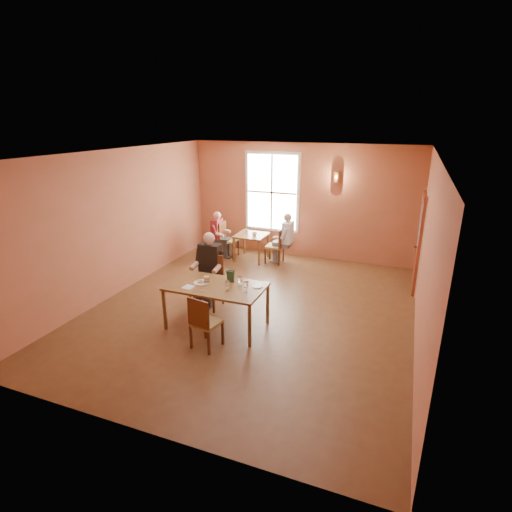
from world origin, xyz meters
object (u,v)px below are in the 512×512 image
(main_table, at_px, (217,306))
(chair_diner_white, at_px, (275,245))
(diner_main, at_px, (207,274))
(second_table, at_px, (251,247))
(chair_diner_maroon, at_px, (229,240))
(diner_white, at_px, (276,239))
(diner_maroon, at_px, (228,235))
(chair_diner_main, at_px, (209,283))
(chair_empty, at_px, (206,321))

(main_table, height_order, chair_diner_white, chair_diner_white)
(diner_main, bearing_deg, second_table, -84.88)
(main_table, bearing_deg, chair_diner_maroon, 111.56)
(diner_white, bearing_deg, chair_diner_maroon, 90.00)
(chair_diner_white, distance_m, diner_maroon, 1.34)
(chair_diner_main, xyz_separation_m, diner_white, (0.41, 2.93, 0.12))
(second_table, height_order, chair_diner_white, chair_diner_white)
(chair_diner_main, height_order, second_table, chair_diner_main)
(chair_diner_main, relative_size, diner_maroon, 0.87)
(diner_white, relative_size, chair_diner_maroon, 1.33)
(second_table, relative_size, diner_maroon, 0.65)
(diner_main, distance_m, diner_maroon, 3.11)
(chair_empty, distance_m, diner_maroon, 4.55)
(diner_main, xyz_separation_m, chair_diner_white, (0.38, 2.96, -0.24))
(chair_diner_main, height_order, diner_maroon, diner_maroon)
(diner_main, height_order, second_table, diner_main)
(diner_main, bearing_deg, chair_empty, 116.59)
(diner_white, bearing_deg, chair_diner_main, 171.95)
(main_table, height_order, second_table, main_table)
(chair_diner_main, bearing_deg, second_table, -84.83)
(main_table, relative_size, chair_empty, 1.85)
(main_table, height_order, chair_empty, chair_empty)
(main_table, relative_size, diner_maroon, 1.42)
(chair_diner_maroon, distance_m, diner_maroon, 0.12)
(diner_white, xyz_separation_m, chair_diner_maroon, (-1.33, 0.00, -0.16))
(diner_maroon, bearing_deg, chair_diner_white, 90.00)
(chair_diner_main, bearing_deg, main_table, 127.57)
(main_table, distance_m, diner_white, 3.59)
(chair_diner_main, distance_m, chair_empty, 1.48)
(diner_main, height_order, chair_empty, diner_main)
(chair_diner_main, bearing_deg, diner_white, -98.05)
(diner_main, bearing_deg, chair_diner_maroon, -72.83)
(diner_main, bearing_deg, diner_white, -97.97)
(second_table, xyz_separation_m, diner_maroon, (-0.68, 0.00, 0.25))
(main_table, bearing_deg, diner_white, 91.36)
(chair_diner_main, relative_size, diner_white, 0.82)
(diner_white, bearing_deg, diner_main, 172.03)
(chair_diner_maroon, xyz_separation_m, diner_maroon, (-0.03, 0.00, 0.12))
(chair_diner_main, height_order, chair_empty, chair_diner_main)
(chair_empty, height_order, diner_white, diner_white)
(chair_diner_main, bearing_deg, chair_diner_white, -97.48)
(main_table, distance_m, diner_maroon, 3.87)
(main_table, height_order, diner_maroon, diner_maroon)
(chair_diner_white, distance_m, diner_white, 0.17)
(chair_empty, distance_m, chair_diner_white, 4.27)
(diner_maroon, bearing_deg, chair_empty, 20.53)
(chair_diner_white, distance_m, chair_diner_maroon, 1.30)
(main_table, xyz_separation_m, second_table, (-0.77, 3.58, -0.05))
(chair_diner_white, xyz_separation_m, diner_white, (0.03, 0.00, 0.17))
(second_table, xyz_separation_m, diner_white, (0.68, 0.00, 0.29))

